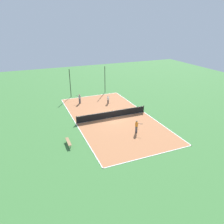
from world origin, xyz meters
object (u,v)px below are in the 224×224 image
object	(u,v)px
tennis_net	(112,114)
tennis_ball_near_net	(96,145)
player_far_white	(108,99)
player_center_orange	(137,125)
bench	(68,142)
tennis_ball_left_sideline	(139,129)
fence_post_back_right	(105,80)
fence_post_back_left	(70,83)
player_baseline_gray	(80,98)

from	to	relation	value
tennis_net	tennis_ball_near_net	distance (m)	7.92
player_far_white	tennis_ball_near_net	xyz separation A→B (m)	(-6.30, -12.15, -0.73)
player_center_orange	bench	bearing A→B (deg)	-141.84
tennis_ball_left_sideline	fence_post_back_right	distance (m)	16.84
bench	fence_post_back_left	size ratio (longest dim) A/B	0.37
fence_post_back_left	fence_post_back_right	bearing A→B (deg)	0.00
bench	player_baseline_gray	distance (m)	13.56
player_baseline_gray	player_center_orange	xyz separation A→B (m)	(3.92, -13.04, 0.03)
player_center_orange	tennis_ball_near_net	bearing A→B (deg)	-129.62
bench	player_far_white	xyz separation A→B (m)	(9.18, 10.80, 0.39)
fence_post_back_right	player_center_orange	bearing A→B (deg)	-97.61
player_baseline_gray	player_far_white	distance (m)	4.86
player_center_orange	player_far_white	xyz separation A→B (m)	(0.55, 11.14, -0.19)
tennis_ball_left_sideline	fence_post_back_left	bearing A→B (deg)	107.26
bench	fence_post_back_right	size ratio (longest dim) A/B	0.37
tennis_ball_left_sideline	tennis_ball_near_net	bearing A→B (deg)	-166.25
player_baseline_gray	player_far_white	world-z (taller)	player_baseline_gray
fence_post_back_right	player_far_white	bearing A→B (deg)	-106.23
fence_post_back_left	fence_post_back_right	world-z (taller)	same
player_center_orange	tennis_ball_left_sideline	size ratio (longest dim) A/B	24.37
tennis_net	tennis_ball_left_sideline	size ratio (longest dim) A/B	157.38
tennis_net	player_far_white	bearing A→B (deg)	73.88
bench	tennis_ball_near_net	bearing A→B (deg)	-115.07
tennis_net	player_center_orange	bearing A→B (deg)	-78.34
tennis_ball_near_net	fence_post_back_right	xyz separation A→B (m)	(8.04, 18.13, 2.54)
player_far_white	tennis_ball_left_sideline	bearing A→B (deg)	-153.98
player_baseline_gray	fence_post_back_left	bearing A→B (deg)	-26.01
bench	player_center_orange	xyz separation A→B (m)	(8.63, -0.34, 0.58)
player_baseline_gray	fence_post_back_left	distance (m)	4.43
player_far_white	fence_post_back_left	bearing A→B (deg)	65.79
player_center_orange	tennis_ball_near_net	distance (m)	5.91
tennis_net	fence_post_back_right	world-z (taller)	fence_post_back_right
tennis_ball_near_net	fence_post_back_left	distance (m)	18.35
tennis_ball_left_sideline	tennis_net	bearing A→B (deg)	109.85
player_baseline_gray	player_center_orange	size ratio (longest dim) A/B	0.98
fence_post_back_right	player_baseline_gray	bearing A→B (deg)	-146.73
bench	tennis_ball_left_sideline	xyz separation A→B (m)	(9.27, 0.21, -0.34)
tennis_net	tennis_ball_left_sideline	xyz separation A→B (m)	(1.75, -4.84, -0.52)
tennis_net	tennis_ball_left_sideline	world-z (taller)	tennis_net
tennis_ball_left_sideline	fence_post_back_left	size ratio (longest dim) A/B	0.01
player_far_white	player_center_orange	bearing A→B (deg)	-157.26
fence_post_back_left	tennis_net	bearing A→B (deg)	-73.83
tennis_ball_left_sideline	fence_post_back_left	distance (m)	17.53
player_baseline_gray	player_far_white	bearing A→B (deg)	-147.33
player_center_orange	tennis_ball_left_sideline	bearing A→B (deg)	81.42
tennis_net	fence_post_back_left	size ratio (longest dim) A/B	2.06
tennis_ball_left_sideline	fence_post_back_right	size ratio (longest dim) A/B	0.01
player_far_white	tennis_ball_near_net	size ratio (longest dim) A/B	19.96
tennis_ball_left_sideline	fence_post_back_left	xyz separation A→B (m)	(-5.15, 16.57, 2.54)
player_far_white	fence_post_back_left	xyz separation A→B (m)	(-5.06, 5.98, 1.81)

